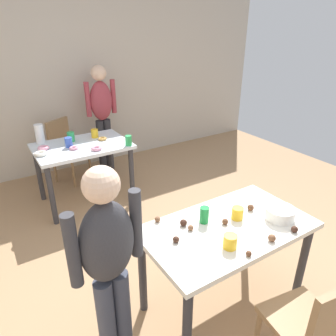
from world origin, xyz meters
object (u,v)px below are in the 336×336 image
object	(u,v)px
dining_table_far	(83,153)
chair_near_table	(315,324)
chair_far_table	(66,147)
person_adult_far	(102,110)
mixing_bowl	(280,213)
dining_table_near	(227,238)
soda_can	(204,215)
pitcher_far	(40,134)
person_girl_near	(109,261)

from	to	relation	value
dining_table_far	chair_near_table	world-z (taller)	chair_near_table
chair_far_table	person_adult_far	world-z (taller)	person_adult_far
dining_table_far	mixing_bowl	xyz separation A→B (m)	(0.73, -2.29, 0.15)
dining_table_near	soda_can	world-z (taller)	soda_can
pitcher_far	dining_table_far	bearing A→B (deg)	-38.66
mixing_bowl	pitcher_far	xyz separation A→B (m)	(-1.12, 2.60, 0.07)
dining_table_far	pitcher_far	xyz separation A→B (m)	(-0.39, 0.31, 0.22)
soda_can	chair_near_table	bearing A→B (deg)	-80.17
dining_table_far	chair_far_table	size ratio (longest dim) A/B	1.24
dining_table_near	pitcher_far	world-z (taller)	pitcher_far
person_girl_near	dining_table_near	bearing A→B (deg)	-0.66
chair_near_table	person_girl_near	xyz separation A→B (m)	(-0.92, 0.73, 0.35)
chair_far_table	pitcher_far	size ratio (longest dim) A/B	3.77
dining_table_far	pitcher_far	size ratio (longest dim) A/B	4.69
dining_table_far	chair_near_table	xyz separation A→B (m)	(0.39, -2.87, -0.14)
dining_table_near	dining_table_far	world-z (taller)	same
dining_table_near	chair_near_table	bearing A→B (deg)	-87.56
dining_table_far	mixing_bowl	size ratio (longest dim) A/B	5.10
dining_table_near	pitcher_far	distance (m)	2.59
dining_table_far	chair_far_table	xyz separation A→B (m)	(-0.02, 0.72, -0.14)
person_girl_near	pitcher_far	bearing A→B (deg)	86.66
soda_can	pitcher_far	xyz separation A→B (m)	(-0.63, 2.34, 0.05)
chair_near_table	dining_table_near	bearing A→B (deg)	92.44
dining_table_far	person_adult_far	xyz separation A→B (m)	(0.56, 0.73, 0.29)
dining_table_far	chair_near_table	distance (m)	2.90
mixing_bowl	dining_table_far	bearing A→B (deg)	107.78
chair_far_table	pitcher_far	world-z (taller)	pitcher_far
chair_near_table	soda_can	distance (m)	0.92
dining_table_near	person_girl_near	xyz separation A→B (m)	(-0.89, 0.01, 0.20)
dining_table_near	dining_table_far	size ratio (longest dim) A/B	1.12
chair_near_table	pitcher_far	bearing A→B (deg)	103.69
chair_far_table	person_girl_near	size ratio (longest dim) A/B	0.61
chair_far_table	person_adult_far	xyz separation A→B (m)	(0.58, 0.01, 0.44)
person_adult_far	mixing_bowl	bearing A→B (deg)	-86.70
chair_near_table	person_adult_far	distance (m)	3.64
person_girl_near	dining_table_far	bearing A→B (deg)	75.99
dining_table_near	person_adult_far	bearing A→B (deg)	85.94
chair_far_table	soda_can	size ratio (longest dim) A/B	7.13
pitcher_far	person_girl_near	bearing A→B (deg)	-93.34
dining_table_near	dining_table_far	xyz separation A→B (m)	(-0.35, 2.15, -0.00)
person_girl_near	soda_can	xyz separation A→B (m)	(0.77, 0.12, -0.04)
person_adult_far	mixing_bowl	distance (m)	3.03
soda_can	pitcher_far	distance (m)	2.42
dining_table_near	person_girl_near	distance (m)	0.91
dining_table_near	chair_far_table	bearing A→B (deg)	97.40
mixing_bowl	soda_can	world-z (taller)	soda_can
dining_table_far	person_girl_near	size ratio (longest dim) A/B	0.76
dining_table_near	mixing_bowl	size ratio (longest dim) A/B	5.73
mixing_bowl	chair_far_table	bearing A→B (deg)	104.04
mixing_bowl	pitcher_far	size ratio (longest dim) A/B	0.92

